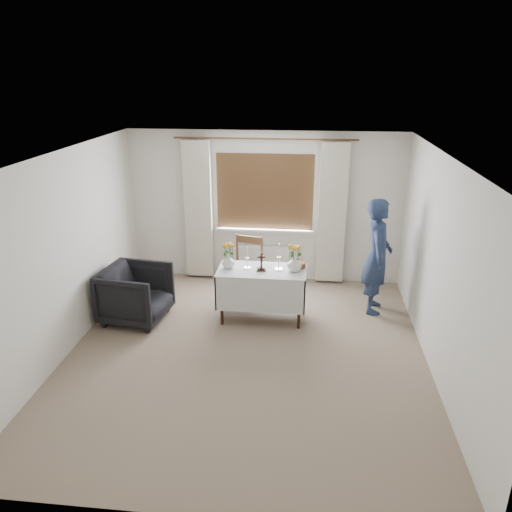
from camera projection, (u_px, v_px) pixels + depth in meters
The scene contains 12 objects.
ground at pixel (246, 354), 6.35m from camera, with size 5.00×5.00×0.00m, color #8A725F.
altar_table at pixel (262, 294), 7.12m from camera, with size 1.24×0.64×0.76m, color silver.
wooden_chair at pixel (245, 271), 7.57m from camera, with size 0.47×0.47×1.03m, color #50361B, non-canonical shape.
armchair at pixel (136, 294), 7.09m from camera, with size 0.85×0.88×0.80m, color black.
person at pixel (377, 256), 7.22m from camera, with size 0.62×0.41×1.71m, color navy.
radiator at pixel (264, 263), 8.49m from camera, with size 1.10×0.10×0.60m, color silver.
wooden_cross at pixel (261, 261), 6.90m from camera, with size 0.13×0.09×0.27m, color black, non-canonical shape.
candlestick_left at pixel (247, 257), 6.98m from camera, with size 0.09×0.09×0.32m, color silver, non-canonical shape.
candlestick_right at pixel (279, 257), 6.92m from camera, with size 0.11×0.11×0.39m, color silver, non-canonical shape.
flower_vase_left at pixel (228, 261), 7.01m from camera, with size 0.19×0.19×0.19m, color silver.
flower_vase_right at pixel (294, 264), 6.90m from camera, with size 0.21×0.21×0.22m, color silver.
wicker_basket at pixel (298, 264), 7.06m from camera, with size 0.21×0.21×0.08m, color brown.
Camera 1 is at (0.72, -5.46, 3.40)m, focal length 35.00 mm.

